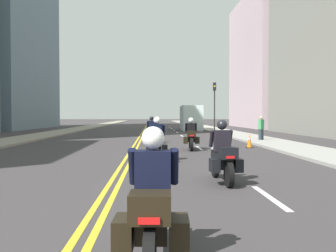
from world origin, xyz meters
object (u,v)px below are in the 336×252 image
motorcycle_4 (152,132)px  pedestrian_0 (261,128)px  motorcycle_1 (223,157)px  traffic_light_far (215,98)px  motorcycle_0 (153,209)px  parked_truck (190,119)px  traffic_cone_0 (249,141)px  motorcycle_2 (157,144)px  motorcycle_3 (191,137)px

motorcycle_4 → pedestrian_0: pedestrian_0 is taller
motorcycle_1 → traffic_light_far: bearing=78.2°
motorcycle_0 → parked_truck: 40.38m
motorcycle_0 → traffic_cone_0: size_ratio=2.94×
motorcycle_2 → traffic_cone_0: 7.55m
motorcycle_2 → traffic_cone_0: motorcycle_2 is taller
motorcycle_3 → traffic_light_far: (4.29, 19.47, 2.78)m
motorcycle_0 → traffic_light_far: (6.16, 33.94, 2.77)m
motorcycle_3 → pedestrian_0: bearing=51.9°
motorcycle_0 → motorcycle_3: (1.87, 14.47, -0.01)m
motorcycle_1 → traffic_cone_0: 10.78m
motorcycle_1 → pedestrian_0: bearing=67.7°
motorcycle_2 → motorcycle_4: bearing=92.8°
motorcycle_2 → parked_truck: size_ratio=0.32×
motorcycle_4 → parked_truck: parked_truck is taller
motorcycle_3 → traffic_cone_0: 3.35m
traffic_cone_0 → pedestrian_0: pedestrian_0 is taller
motorcycle_2 → pedestrian_0: (6.83, 10.47, 0.20)m
motorcycle_0 → motorcycle_3: bearing=85.1°
motorcycle_2 → pedestrian_0: bearing=58.3°
traffic_cone_0 → parked_truck: 24.61m
motorcycle_1 → motorcycle_4: (-1.82, 13.82, 0.02)m
motorcycle_1 → motorcycle_4: 13.94m
motorcycle_2 → pedestrian_0: 12.51m
motorcycle_1 → pedestrian_0: 15.86m
motorcycle_0 → motorcycle_4: bearing=92.7°
motorcycle_2 → parked_truck: bearing=83.5°
traffic_cone_0 → pedestrian_0: (1.96, 4.71, 0.49)m
motorcycle_1 → pedestrian_0: pedestrian_0 is taller
pedestrian_0 → motorcycle_0: bearing=29.4°
motorcycle_0 → parked_truck: parked_truck is taller
motorcycle_3 → traffic_cone_0: (3.16, 1.08, -0.27)m
motorcycle_1 → pedestrian_0: (5.23, 14.97, 0.21)m
motorcycle_0 → traffic_cone_0: bearing=74.6°
motorcycle_1 → traffic_light_far: (4.41, 28.65, 2.77)m
motorcycle_3 → parked_truck: parked_truck is taller
traffic_light_far → motorcycle_1: bearing=-98.8°
motorcycle_4 → traffic_light_far: 16.33m
motorcycle_0 → pedestrian_0: size_ratio=1.32×
motorcycle_0 → motorcycle_2: (0.15, 9.78, 0.00)m
traffic_light_far → parked_truck: 6.80m
motorcycle_0 → pedestrian_0: pedestrian_0 is taller
motorcycle_1 → motorcycle_2: motorcycle_2 is taller
motorcycle_2 → motorcycle_3: 4.99m
motorcycle_4 → motorcycle_2: bearing=-89.8°
motorcycle_1 → motorcycle_4: bearing=94.5°
traffic_cone_0 → motorcycle_2: bearing=-130.2°
motorcycle_2 → traffic_light_far: bearing=77.4°
motorcycle_2 → parked_truck: parked_truck is taller
motorcycle_3 → motorcycle_4: motorcycle_4 is taller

